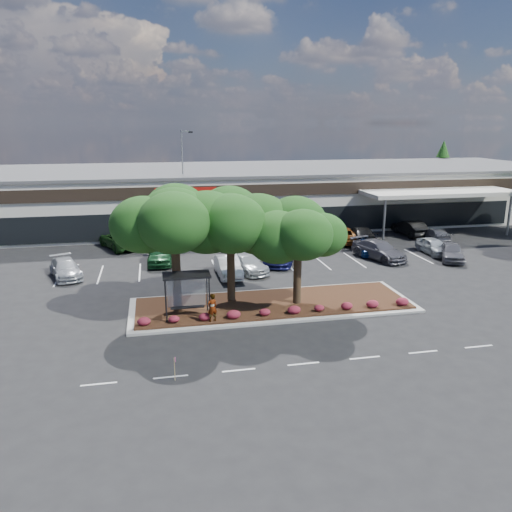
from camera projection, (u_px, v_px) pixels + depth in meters
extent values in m
plane|color=black|center=(323.00, 328.00, 28.57)|extent=(160.00, 160.00, 0.00)
cube|color=beige|center=(231.00, 195.00, 59.96)|extent=(80.00, 20.00, 6.00)
cube|color=#505052|center=(230.00, 169.00, 59.16)|extent=(80.40, 20.40, 0.30)
cube|color=black|center=(246.00, 191.00, 49.99)|extent=(80.00, 0.25, 1.20)
cube|color=black|center=(246.00, 222.00, 50.82)|extent=(60.00, 0.18, 2.60)
cube|color=#A0110B|center=(186.00, 193.00, 48.75)|extent=(6.00, 0.12, 1.00)
cube|color=beige|center=(440.00, 193.00, 51.70)|extent=(16.00, 5.00, 0.40)
cylinder|color=gray|center=(384.00, 220.00, 49.03)|extent=(0.24, 0.24, 4.20)
cylinder|color=gray|center=(509.00, 215.00, 51.77)|extent=(0.24, 0.24, 4.20)
cube|color=#A8A7A2|center=(273.00, 305.00, 31.94)|extent=(18.00, 6.00, 0.15)
cube|color=#432C17|center=(273.00, 303.00, 31.91)|extent=(17.20, 5.20, 0.12)
cube|color=silver|center=(99.00, 384.00, 22.43)|extent=(1.60, 0.12, 0.01)
cube|color=silver|center=(171.00, 377.00, 23.06)|extent=(1.60, 0.12, 0.01)
cube|color=silver|center=(239.00, 370.00, 23.68)|extent=(1.60, 0.12, 0.01)
cube|color=silver|center=(303.00, 364.00, 24.31)|extent=(1.60, 0.12, 0.01)
cube|color=silver|center=(365.00, 358.00, 24.94)|extent=(1.60, 0.12, 0.01)
cube|color=silver|center=(423.00, 352.00, 25.57)|extent=(1.60, 0.12, 0.01)
cube|color=silver|center=(479.00, 346.00, 26.20)|extent=(1.60, 0.12, 0.01)
cube|color=silver|center=(59.00, 277.00, 38.10)|extent=(0.12, 5.00, 0.01)
cube|color=silver|center=(100.00, 274.00, 38.69)|extent=(0.12, 5.00, 0.01)
cube|color=silver|center=(140.00, 272.00, 39.28)|extent=(0.12, 5.00, 0.01)
cube|color=silver|center=(178.00, 270.00, 39.87)|extent=(0.12, 5.00, 0.01)
cube|color=silver|center=(215.00, 268.00, 40.46)|extent=(0.12, 5.00, 0.01)
cube|color=silver|center=(252.00, 266.00, 41.05)|extent=(0.12, 5.00, 0.01)
cube|color=silver|center=(287.00, 264.00, 41.63)|extent=(0.12, 5.00, 0.01)
cube|color=silver|center=(321.00, 262.00, 42.22)|extent=(0.12, 5.00, 0.01)
cube|color=silver|center=(354.00, 260.00, 42.81)|extent=(0.12, 5.00, 0.01)
cube|color=silver|center=(387.00, 258.00, 43.40)|extent=(0.12, 5.00, 0.01)
cube|color=silver|center=(418.00, 256.00, 43.99)|extent=(0.12, 5.00, 0.01)
cube|color=silver|center=(449.00, 254.00, 44.58)|extent=(0.12, 5.00, 0.01)
cylinder|color=black|center=(165.00, 294.00, 29.73)|extent=(0.08, 0.08, 2.50)
cylinder|color=black|center=(207.00, 291.00, 30.22)|extent=(0.08, 0.08, 2.50)
cylinder|color=black|center=(166.00, 301.00, 28.50)|extent=(0.08, 0.08, 2.50)
cylinder|color=black|center=(210.00, 298.00, 28.99)|extent=(0.08, 0.08, 2.50)
cube|color=black|center=(186.00, 275.00, 29.02)|extent=(2.75, 1.55, 0.10)
cube|color=silver|center=(186.00, 291.00, 29.94)|extent=(2.30, 0.03, 2.00)
cube|color=black|center=(187.00, 307.00, 29.80)|extent=(2.00, 0.35, 0.06)
cone|color=#193A13|center=(441.00, 170.00, 75.71)|extent=(3.96, 3.96, 9.00)
imported|color=#594C47|center=(212.00, 308.00, 28.69)|extent=(0.72, 0.61, 1.67)
cube|color=#A8A7A2|center=(185.00, 230.00, 53.83)|extent=(0.50, 0.50, 0.40)
cylinder|color=gray|center=(183.00, 180.00, 52.46)|extent=(0.14, 0.14, 10.29)
cube|color=gray|center=(185.00, 131.00, 51.38)|extent=(0.92, 0.48, 0.14)
cube|color=black|center=(190.00, 132.00, 51.63)|extent=(0.52, 0.42, 0.18)
cube|color=#A38B55|center=(175.00, 369.00, 22.62)|extent=(0.03, 0.03, 1.12)
cube|color=#F3409B|center=(175.00, 360.00, 22.50)|extent=(0.02, 0.14, 0.18)
imported|color=#A0A4AA|center=(66.00, 268.00, 37.87)|extent=(3.26, 5.08, 1.37)
imported|color=#154723|center=(160.00, 253.00, 41.58)|extent=(2.23, 5.06, 1.70)
imported|color=silver|center=(228.00, 266.00, 38.13)|extent=(1.74, 4.63, 1.51)
imported|color=#A0A6AB|center=(247.00, 263.00, 39.22)|extent=(3.43, 5.09, 1.37)
imported|color=navy|center=(281.00, 253.00, 41.82)|extent=(4.37, 6.08, 1.63)
imported|color=navy|center=(367.00, 247.00, 44.49)|extent=(2.37, 4.19, 1.34)
imported|color=#525158|center=(379.00, 250.00, 42.98)|extent=(3.90, 5.83, 1.57)
imported|color=#A3AAAF|center=(433.00, 246.00, 44.56)|extent=(1.78, 4.25, 1.44)
imported|color=#5A5960|center=(452.00, 252.00, 42.50)|extent=(3.50, 4.78, 1.51)
imported|color=#204D1B|center=(121.00, 240.00, 46.68)|extent=(4.78, 6.37, 1.61)
imported|color=#515057|center=(171.00, 237.00, 47.60)|extent=(2.45, 5.66, 1.62)
imported|color=navy|center=(235.00, 243.00, 45.37)|extent=(3.52, 4.88, 1.54)
imported|color=#194114|center=(224.00, 236.00, 48.12)|extent=(4.40, 6.14, 1.55)
imported|color=silver|center=(300.00, 241.00, 46.67)|extent=(2.97, 4.45, 1.41)
imported|color=brown|center=(341.00, 235.00, 48.88)|extent=(2.95, 5.66, 1.52)
imported|color=black|center=(361.00, 235.00, 48.59)|extent=(3.27, 5.92, 1.62)
imported|color=slate|center=(435.00, 235.00, 49.26)|extent=(2.61, 4.83, 1.33)
imported|color=black|center=(410.00, 228.00, 51.81)|extent=(1.89, 5.00, 1.63)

